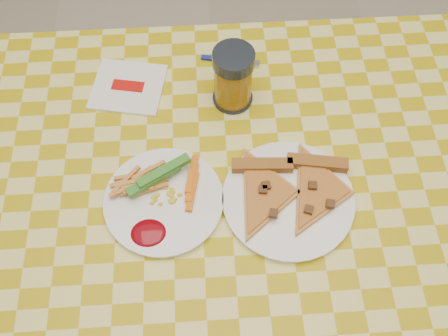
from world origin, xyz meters
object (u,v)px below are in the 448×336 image
at_px(table, 230,217).
at_px(plate_right, 288,200).
at_px(drink_glass, 233,78).
at_px(plate_left, 164,202).

height_order(table, plate_right, plate_right).
height_order(plate_right, drink_glass, drink_glass).
bearing_deg(drink_glass, plate_left, -121.56).
relative_size(plate_left, plate_right, 0.90).
distance_m(table, plate_left, 0.14).
distance_m(table, drink_glass, 0.27).
height_order(table, plate_left, plate_left).
bearing_deg(plate_right, plate_left, 177.35).
xyz_separation_m(plate_left, drink_glass, (0.14, 0.23, 0.06)).
bearing_deg(plate_left, plate_right, -2.65).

